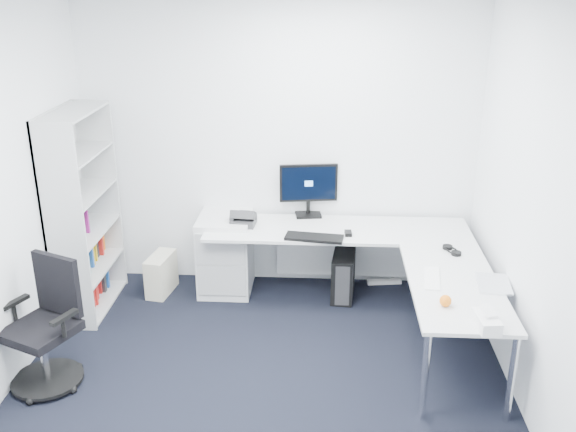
# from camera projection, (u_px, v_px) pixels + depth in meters

# --- Properties ---
(ground) EXTENTS (4.20, 4.20, 0.00)m
(ground) POSITION_uv_depth(u_px,v_px,m) (257.00, 415.00, 4.35)
(ground) COLOR black
(wall_back) EXTENTS (3.60, 0.02, 2.70)m
(wall_back) POSITION_uv_depth(u_px,v_px,m) (278.00, 144.00, 5.83)
(wall_back) COLOR white
(wall_back) RESTS_ON ground
(wall_right) EXTENTS (0.02, 4.20, 2.70)m
(wall_right) POSITION_uv_depth(u_px,v_px,m) (557.00, 238.00, 3.77)
(wall_right) COLOR white
(wall_right) RESTS_ON ground
(l_desk) EXTENTS (2.34, 1.31, 0.68)m
(l_desk) POSITION_uv_depth(u_px,v_px,m) (337.00, 279.00, 5.50)
(l_desk) COLOR silver
(l_desk) RESTS_ON ground
(drawer_pedestal) EXTENTS (0.47, 0.59, 0.73)m
(drawer_pedestal) POSITION_uv_depth(u_px,v_px,m) (226.00, 252.00, 5.98)
(drawer_pedestal) COLOR silver
(drawer_pedestal) RESTS_ON ground
(bookshelf) EXTENTS (0.34, 0.89, 1.77)m
(bookshelf) POSITION_uv_depth(u_px,v_px,m) (84.00, 213.00, 5.48)
(bookshelf) COLOR #B2B4B4
(bookshelf) RESTS_ON ground
(task_chair) EXTENTS (0.70, 0.70, 0.95)m
(task_chair) POSITION_uv_depth(u_px,v_px,m) (40.00, 327.00, 4.51)
(task_chair) COLOR black
(task_chair) RESTS_ON ground
(black_pc_tower) EXTENTS (0.23, 0.45, 0.42)m
(black_pc_tower) POSITION_uv_depth(u_px,v_px,m) (343.00, 275.00, 5.87)
(black_pc_tower) COLOR black
(black_pc_tower) RESTS_ON ground
(beige_pc_tower) EXTENTS (0.23, 0.41, 0.37)m
(beige_pc_tower) POSITION_uv_depth(u_px,v_px,m) (161.00, 274.00, 5.96)
(beige_pc_tower) COLOR beige
(beige_pc_tower) RESTS_ON ground
(power_strip) EXTENTS (0.33, 0.10, 0.04)m
(power_strip) POSITION_uv_depth(u_px,v_px,m) (384.00, 282.00, 6.17)
(power_strip) COLOR white
(power_strip) RESTS_ON ground
(monitor) EXTENTS (0.55, 0.24, 0.51)m
(monitor) POSITION_uv_depth(u_px,v_px,m) (309.00, 190.00, 5.89)
(monitor) COLOR black
(monitor) RESTS_ON l_desk
(black_keyboard) EXTENTS (0.51, 0.24, 0.02)m
(black_keyboard) POSITION_uv_depth(u_px,v_px,m) (314.00, 237.00, 5.46)
(black_keyboard) COLOR black
(black_keyboard) RESTS_ON l_desk
(mouse) EXTENTS (0.06, 0.10, 0.03)m
(mouse) POSITION_uv_depth(u_px,v_px,m) (348.00, 233.00, 5.54)
(mouse) COLOR black
(mouse) RESTS_ON l_desk
(desk_phone) EXTENTS (0.23, 0.23, 0.15)m
(desk_phone) POSITION_uv_depth(u_px,v_px,m) (243.00, 217.00, 5.74)
(desk_phone) COLOR #2E2E31
(desk_phone) RESTS_ON l_desk
(laptop) EXTENTS (0.37, 0.37, 0.24)m
(laptop) POSITION_uv_depth(u_px,v_px,m) (496.00, 270.00, 4.62)
(laptop) COLOR silver
(laptop) RESTS_ON l_desk
(white_keyboard) EXTENTS (0.16, 0.40, 0.01)m
(white_keyboard) POSITION_uv_depth(u_px,v_px,m) (432.00, 278.00, 4.75)
(white_keyboard) COLOR white
(white_keyboard) RESTS_ON l_desk
(headphones) EXTENTS (0.18, 0.22, 0.05)m
(headphones) POSITION_uv_depth(u_px,v_px,m) (452.00, 249.00, 5.20)
(headphones) COLOR black
(headphones) RESTS_ON l_desk
(orange_fruit) EXTENTS (0.08, 0.08, 0.08)m
(orange_fruit) POSITION_uv_depth(u_px,v_px,m) (445.00, 301.00, 4.35)
(orange_fruit) COLOR orange
(orange_fruit) RESTS_ON l_desk
(tissue_box) EXTENTS (0.15, 0.26, 0.09)m
(tissue_box) POSITION_uv_depth(u_px,v_px,m) (486.00, 322.00, 4.09)
(tissue_box) COLOR white
(tissue_box) RESTS_ON l_desk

